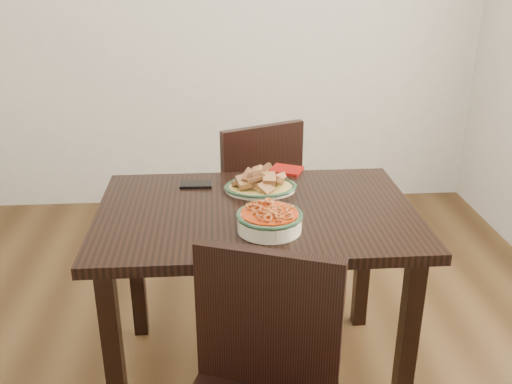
{
  "coord_description": "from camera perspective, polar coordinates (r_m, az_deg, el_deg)",
  "views": [
    {
      "loc": [
        -0.0,
        -1.99,
        1.62
      ],
      "look_at": [
        0.14,
        -0.06,
        0.81
      ],
      "focal_mm": 40.0,
      "sensor_mm": 36.0,
      "label": 1
    }
  ],
  "objects": [
    {
      "name": "dining_table",
      "position": [
        2.15,
        0.04,
        -4.19
      ],
      "size": [
        1.17,
        0.78,
        0.75
      ],
      "color": "black",
      "rests_on": "ground"
    },
    {
      "name": "noodle_bowl",
      "position": [
        1.93,
        1.36,
        -2.65
      ],
      "size": [
        0.23,
        0.23,
        0.08
      ],
      "color": "white",
      "rests_on": "dining_table"
    },
    {
      "name": "smartphone",
      "position": [
        2.33,
        -6.02,
        0.75
      ],
      "size": [
        0.13,
        0.07,
        0.01
      ],
      "primitive_type": "cube",
      "rotation": [
        0.0,
        0.0,
        -0.04
      ],
      "color": "black",
      "rests_on": "dining_table"
    },
    {
      "name": "wall_back",
      "position": [
        3.75,
        -4.37,
        17.8
      ],
      "size": [
        3.5,
        0.1,
        2.6
      ],
      "primitive_type": "cube",
      "color": "silver",
      "rests_on": "ground"
    },
    {
      "name": "floor",
      "position": [
        2.57,
        -3.33,
        -16.45
      ],
      "size": [
        3.5,
        3.5,
        0.0
      ],
      "primitive_type": "plane",
      "color": "#3D2713",
      "rests_on": "ground"
    },
    {
      "name": "chair_far",
      "position": [
        2.85,
        -0.38,
        -0.39
      ],
      "size": [
        0.55,
        0.55,
        0.89
      ],
      "rotation": [
        0.0,
        0.0,
        3.56
      ],
      "color": "black",
      "rests_on": "ground"
    },
    {
      "name": "fish_plate",
      "position": [
        2.25,
        0.46,
        1.21
      ],
      "size": [
        0.28,
        0.22,
        0.11
      ],
      "color": "beige",
      "rests_on": "dining_table"
    },
    {
      "name": "napkin",
      "position": [
        2.47,
        3.06,
        2.22
      ],
      "size": [
        0.16,
        0.15,
        0.01
      ],
      "primitive_type": "cube",
      "rotation": [
        0.0,
        0.0,
        -0.44
      ],
      "color": "maroon",
      "rests_on": "dining_table"
    }
  ]
}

